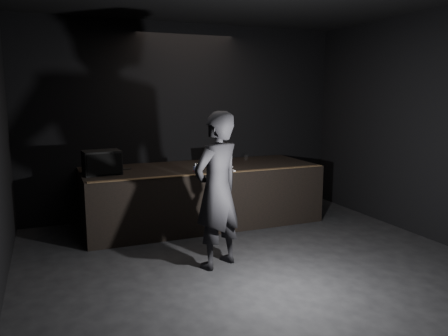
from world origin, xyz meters
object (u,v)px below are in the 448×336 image
stage_monitor (102,162)px  person (217,190)px  stage_riser (201,195)px  laptop (218,163)px  beer_can (195,168)px

stage_monitor → person: size_ratio=0.29×
stage_riser → laptop: (0.24, -0.17, 0.56)m
stage_riser → person: size_ratio=1.97×
stage_monitor → laptop: stage_monitor is taller
beer_can → person: 1.34m
stage_monitor → person: (1.21, -1.82, -0.17)m
stage_monitor → beer_can: bearing=-24.0°
laptop → stage_riser: bearing=128.8°
laptop → person: size_ratio=0.21×
stage_riser → person: (-0.46, -1.93, 0.52)m
laptop → beer_can: (-0.55, -0.43, 0.02)m
laptop → beer_can: laptop is taller
stage_riser → beer_can: beer_can is taller
stage_riser → beer_can: size_ratio=24.43×
laptop → person: (-0.70, -1.76, -0.05)m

